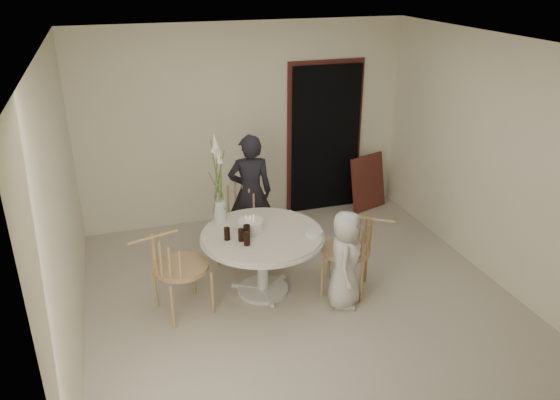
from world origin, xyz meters
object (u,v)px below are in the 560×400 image
object	(u,v)px
chair_left	(168,262)
boy	(345,260)
table	(262,242)
girl	(250,192)
chair_right	(358,244)
birthday_cake	(250,226)
chair_far	(236,210)
flower_vase	(219,186)

from	to	relation	value
chair_left	boy	xyz separation A→B (m)	(1.77, -0.36, -0.08)
table	chair_left	xyz separation A→B (m)	(-1.02, -0.13, 0.01)
table	girl	world-z (taller)	girl
chair_right	chair_left	size ratio (longest dim) A/B	0.95
girl	birthday_cake	size ratio (longest dim) A/B	5.52
chair_far	chair_left	xyz separation A→B (m)	(-0.96, -1.11, 0.04)
boy	chair_far	bearing A→B (deg)	56.38
chair_far	flower_vase	world-z (taller)	flower_vase
chair_right	boy	world-z (taller)	boy
chair_right	flower_vase	bearing A→B (deg)	-85.46
table	chair_right	size ratio (longest dim) A/B	1.45
chair_left	boy	size ratio (longest dim) A/B	0.89
boy	girl	bearing A→B (deg)	48.59
table	chair_left	bearing A→B (deg)	-172.76
chair_left	boy	bearing A→B (deg)	-118.13
table	girl	xyz separation A→B (m)	(0.15, 1.06, 0.13)
table	chair_right	world-z (taller)	chair_right
girl	birthday_cake	xyz separation A→B (m)	(-0.26, -0.99, 0.05)
flower_vase	girl	bearing A→B (deg)	51.63
flower_vase	boy	bearing A→B (deg)	-38.84
chair_far	girl	size ratio (longest dim) A/B	0.60
chair_left	birthday_cake	distance (m)	0.95
chair_right	flower_vase	distance (m)	1.63
table	boy	size ratio (longest dim) A/B	1.23
chair_right	birthday_cake	world-z (taller)	chair_right
chair_right	girl	distance (m)	1.61
chair_far	boy	size ratio (longest dim) A/B	0.83
chair_left	girl	world-z (taller)	girl
chair_right	flower_vase	size ratio (longest dim) A/B	0.90
chair_left	girl	xyz separation A→B (m)	(1.17, 1.19, 0.12)
flower_vase	table	bearing A→B (deg)	-48.23
girl	chair_far	bearing A→B (deg)	29.84
table	chair_far	distance (m)	0.99
birthday_cake	flower_vase	bearing A→B (deg)	127.84
chair_far	chair_right	size ratio (longest dim) A/B	0.98
table	girl	bearing A→B (deg)	81.89
chair_far	flower_vase	bearing A→B (deg)	-103.11
chair_far	chair_right	distance (m)	1.66
table	girl	size ratio (longest dim) A/B	0.89
chair_left	flower_vase	bearing A→B (deg)	-66.88
boy	chair_left	bearing A→B (deg)	105.90
chair_left	birthday_cake	bearing A→B (deg)	-93.74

